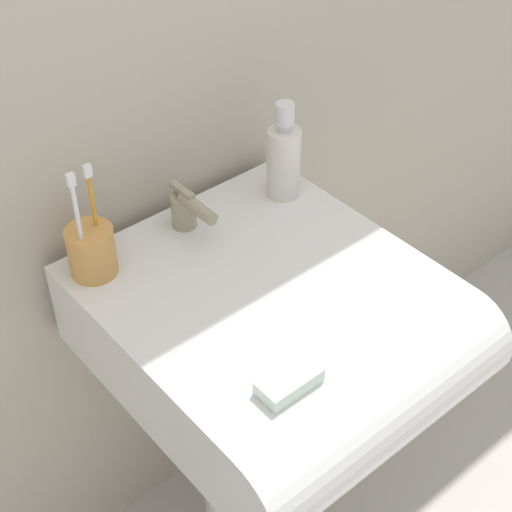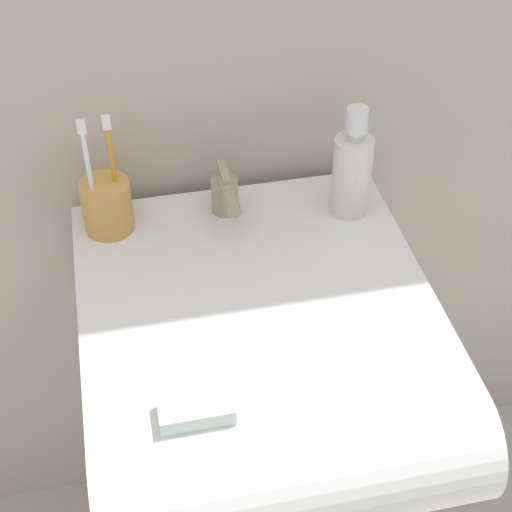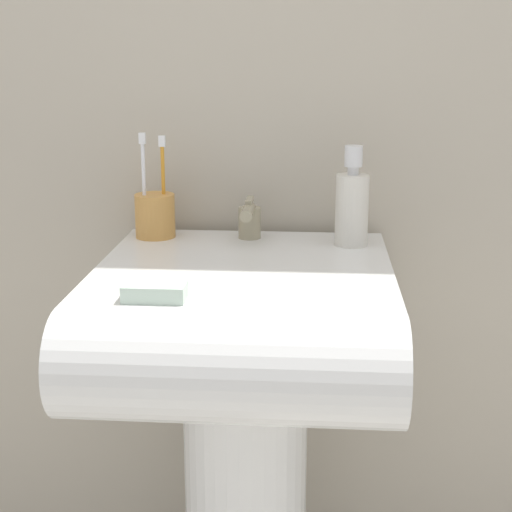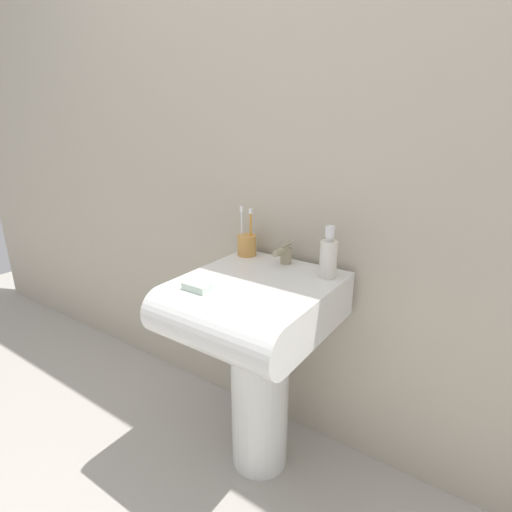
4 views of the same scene
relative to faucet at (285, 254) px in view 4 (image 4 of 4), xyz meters
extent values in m
plane|color=#ADA89E|center=(0.01, -0.17, -0.82)|extent=(6.00, 6.00, 0.00)
cube|color=#B7AD99|center=(0.01, 0.11, 0.38)|extent=(5.00, 0.05, 2.40)
cylinder|color=white|center=(0.01, -0.17, -0.51)|extent=(0.22, 0.22, 0.62)
cube|color=white|center=(0.01, -0.17, -0.12)|extent=(0.48, 0.48, 0.16)
cylinder|color=white|center=(0.01, -0.41, -0.12)|extent=(0.48, 0.16, 0.16)
cylinder|color=tan|center=(0.00, 0.01, -0.01)|extent=(0.04, 0.04, 0.06)
cylinder|color=tan|center=(0.00, -0.03, 0.02)|extent=(0.02, 0.08, 0.02)
cube|color=tan|center=(0.00, 0.01, 0.03)|extent=(0.01, 0.06, 0.01)
cylinder|color=#D19347|center=(-0.18, 0.01, 0.00)|extent=(0.07, 0.07, 0.08)
cylinder|color=white|center=(-0.19, 0.00, 0.06)|extent=(0.01, 0.01, 0.16)
cube|color=white|center=(-0.19, 0.00, 0.15)|extent=(0.01, 0.01, 0.02)
cylinder|color=orange|center=(-0.16, 0.01, 0.05)|extent=(0.01, 0.01, 0.16)
cube|color=white|center=(-0.16, 0.01, 0.14)|extent=(0.01, 0.01, 0.02)
cylinder|color=silver|center=(0.19, -0.03, 0.03)|extent=(0.06, 0.06, 0.13)
cylinder|color=silver|center=(0.19, -0.03, 0.10)|extent=(0.02, 0.02, 0.01)
cylinder|color=silver|center=(0.19, -0.03, 0.12)|extent=(0.03, 0.03, 0.04)
cube|color=silver|center=(-0.10, -0.37, -0.03)|extent=(0.09, 0.05, 0.02)
camera|label=1|loc=(-0.58, -0.86, 0.77)|focal=55.00mm
camera|label=2|loc=(-0.15, -0.93, 0.72)|focal=55.00mm
camera|label=3|loc=(0.12, -1.41, 0.32)|focal=55.00mm
camera|label=4|loc=(0.71, -1.21, 0.47)|focal=28.00mm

